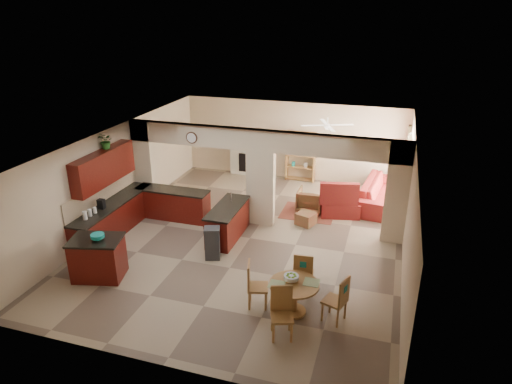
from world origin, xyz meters
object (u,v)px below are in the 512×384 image
(kitchen_island, at_px, (98,258))
(armchair, at_px, (310,200))
(sofa, at_px, (382,193))
(dining_table, at_px, (294,293))

(kitchen_island, distance_m, armchair, 6.49)
(sofa, bearing_deg, dining_table, 173.28)
(kitchen_island, bearing_deg, sofa, 31.91)
(kitchen_island, relative_size, armchair, 1.69)
(dining_table, relative_size, sofa, 0.37)
(dining_table, distance_m, armchair, 5.14)
(sofa, distance_m, armchair, 2.37)
(kitchen_island, relative_size, dining_table, 1.28)
(kitchen_island, height_order, armchair, kitchen_island)
(sofa, height_order, armchair, sofa)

